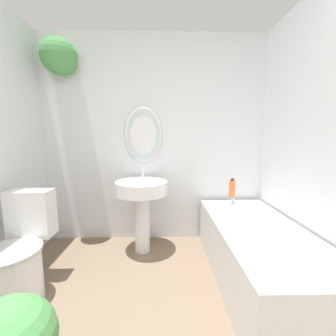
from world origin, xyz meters
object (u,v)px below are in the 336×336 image
Objects in this scene: toilet at (17,259)px; pedestal_sink at (142,198)px; shampoo_bottle at (232,189)px; bathtub at (257,252)px.

pedestal_sink is (0.88, 0.65, 0.29)m from toilet.
shampoo_bottle is at bearing 21.97° from toilet.
shampoo_bottle reaches higher than bathtub.
bathtub is at bearing -25.81° from pedestal_sink.
toilet is 2.07m from shampoo_bottle.
bathtub is (1.04, -0.50, -0.34)m from pedestal_sink.
bathtub is (1.92, 0.15, -0.05)m from toilet.
pedestal_sink is at bearing -173.92° from shampoo_bottle.
pedestal_sink reaches higher than toilet.
pedestal_sink is 0.57× the size of bathtub.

